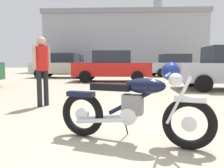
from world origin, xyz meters
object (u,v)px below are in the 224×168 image
Objects in this scene: bystander at (42,64)px; pale_sedan_back at (63,65)px; dark_sedan_left at (112,66)px; silver_sedan_mid at (174,65)px; red_hatchback_near at (62,64)px; vintage_motorcycle at (136,106)px.

bystander is 9.93m from pale_sedan_back.
dark_sedan_left is (1.59, 6.78, -0.18)m from bystander.
dark_sedan_left and pale_sedan_back have the same top height.
pale_sedan_back is (-1.85, 9.75, -0.18)m from bystander.
pale_sedan_back is 8.29m from silver_sedan_mid.
silver_sedan_mid is at bearing 160.41° from red_hatchback_near.
red_hatchback_near reaches higher than bystander.
pale_sedan_back is at bearing 126.62° from vintage_motorcycle.
vintage_motorcycle is at bearing 107.59° from red_hatchback_near.
vintage_motorcycle is 1.21× the size of bystander.
vintage_motorcycle is at bearing -85.40° from dark_sedan_left.
pale_sedan_back is (-3.86, 12.09, 0.34)m from vintage_motorcycle.
bystander is 0.39× the size of dark_sedan_left.
dark_sedan_left is at bearing 111.54° from vintage_motorcycle.
dark_sedan_left reaches higher than bystander.
dark_sedan_left reaches higher than vintage_motorcycle.
vintage_motorcycle is 3.13m from bystander.
dark_sedan_left is 4.55m from pale_sedan_back.
bystander reaches higher than vintage_motorcycle.
silver_sedan_mid reaches higher than bystander.
silver_sedan_mid is at bearing 91.44° from vintage_motorcycle.
bystander is at bearing 102.86° from red_hatchback_near.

